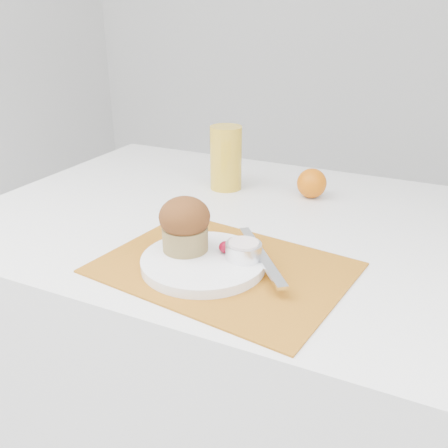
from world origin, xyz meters
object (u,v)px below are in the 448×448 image
at_px(table, 254,366).
at_px(juice_glass, 226,158).
at_px(plate, 203,262).
at_px(muffin, 185,224).
at_px(orange, 312,183).

height_order(table, juice_glass, juice_glass).
height_order(plate, muffin, muffin).
distance_m(orange, muffin, 0.41).
distance_m(orange, juice_glass, 0.21).
relative_size(juice_glass, muffin, 1.50).
xyz_separation_m(plate, muffin, (-0.04, 0.01, 0.06)).
height_order(plate, orange, orange).
bearing_deg(muffin, table, 77.17).
xyz_separation_m(table, juice_glass, (-0.15, 0.15, 0.45)).
distance_m(plate, muffin, 0.07).
bearing_deg(muffin, juice_glass, 104.94).
bearing_deg(orange, table, -107.84).
distance_m(table, plate, 0.45).
xyz_separation_m(juice_glass, muffin, (0.10, -0.37, -0.01)).
relative_size(plate, muffin, 2.09).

